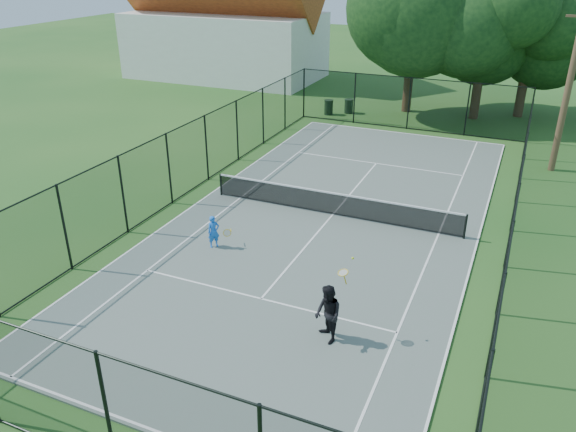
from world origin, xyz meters
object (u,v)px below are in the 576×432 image
at_px(player_blue, 214,232).
at_px(player_black, 328,314).
at_px(utility_pole, 568,89).
at_px(tennis_net, 333,203).
at_px(trash_bin_right, 349,106).
at_px(trash_bin_left, 329,107).

xyz_separation_m(player_blue, player_black, (5.40, -3.34, 0.25)).
relative_size(utility_pole, player_black, 3.30).
bearing_deg(tennis_net, trash_bin_right, 105.66).
bearing_deg(player_black, trash_bin_left, 109.69).
xyz_separation_m(tennis_net, trash_bin_left, (-5.28, 14.19, -0.11)).
height_order(trash_bin_right, player_blue, player_blue).
bearing_deg(player_blue, player_black, -31.79).
distance_m(tennis_net, player_black, 7.85).
height_order(tennis_net, player_black, player_black).
distance_m(trash_bin_right, utility_pole, 13.89).
height_order(trash_bin_right, player_black, player_black).
bearing_deg(trash_bin_left, utility_pole, -21.59).
relative_size(tennis_net, player_blue, 8.74).
bearing_deg(tennis_net, utility_pole, 48.99).
bearing_deg(utility_pole, tennis_net, -131.01).
relative_size(tennis_net, player_black, 4.37).
height_order(trash_bin_right, utility_pole, utility_pole).
distance_m(trash_bin_left, player_black, 22.98).
relative_size(tennis_net, trash_bin_right, 11.40).
bearing_deg(trash_bin_left, tennis_net, -69.60).
height_order(tennis_net, trash_bin_right, tennis_net).
height_order(trash_bin_left, utility_pole, utility_pole).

